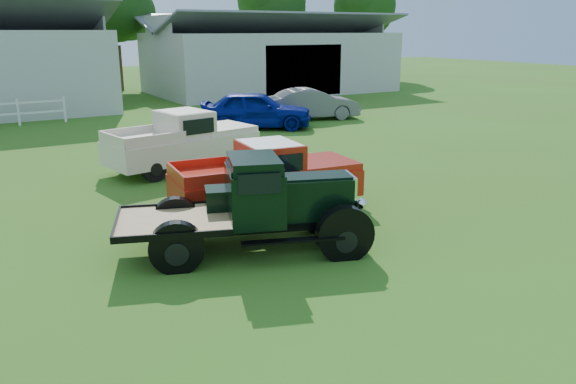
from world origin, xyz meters
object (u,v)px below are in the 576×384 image
vintage_flatbed (250,205)px  misc_car_blue (256,110)px  misc_car_grey (312,104)px  white_pickup (183,141)px  red_pickup (266,176)px

vintage_flatbed → misc_car_blue: 14.35m
misc_car_blue → misc_car_grey: (3.58, 0.97, -0.09)m
white_pickup → misc_car_grey: bearing=25.3°
vintage_flatbed → misc_car_grey: size_ratio=1.07×
vintage_flatbed → white_pickup: vintage_flatbed is taller
vintage_flatbed → misc_car_grey: 17.10m
red_pickup → misc_car_grey: (8.77, 11.52, -0.10)m
misc_car_blue → white_pickup: bearing=165.4°
white_pickup → misc_car_blue: 7.76m
white_pickup → vintage_flatbed: bearing=-110.6°
red_pickup → misc_car_blue: size_ratio=0.95×
misc_car_blue → vintage_flatbed: bearing=-178.0°
vintage_flatbed → red_pickup: vintage_flatbed is taller
red_pickup → white_pickup: white_pickup is taller
vintage_flatbed → white_pickup: size_ratio=0.99×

